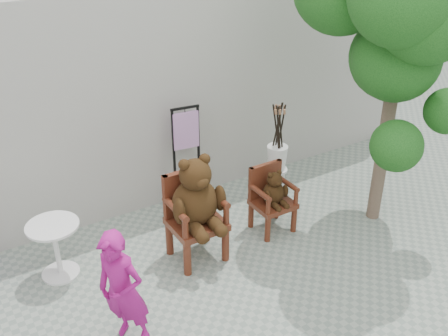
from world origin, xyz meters
name	(u,v)px	position (x,y,z in m)	size (l,w,h in m)	color
ground_plane	(273,307)	(0.00, 0.00, 0.00)	(60.00, 60.00, 0.00)	gray
back_wall	(147,94)	(0.00, 3.10, 1.50)	(9.00, 1.00, 3.00)	#B1AEA6
chair_big	(196,203)	(-0.27, 1.24, 0.78)	(0.67, 0.73, 1.39)	#471C0F
chair_small	(272,194)	(0.87, 1.26, 0.53)	(0.51, 0.48, 0.89)	#471C0F
person	(123,291)	(-1.54, 0.35, 0.69)	(0.51, 0.33, 1.39)	#A61477
cafe_table	(56,244)	(-1.82, 1.78, 0.44)	(0.60, 0.60, 0.70)	white
display_stand	(187,169)	(0.20, 2.35, 0.58)	(0.49, 0.40, 1.51)	black
stool_bucket	(277,157)	(1.42, 1.90, 0.64)	(0.32, 0.32, 1.45)	white
tree	(393,27)	(2.10, 0.75, 2.64)	(2.06, 2.11, 3.68)	brown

